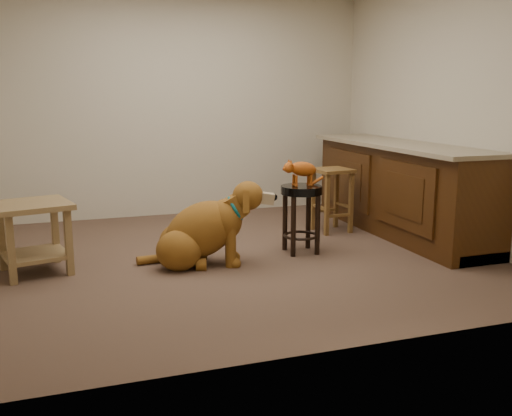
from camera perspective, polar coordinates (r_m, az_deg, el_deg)
name	(u,v)px	position (r m, az deg, el deg)	size (l,w,h in m)	color
floor	(227,257)	(5.09, -2.87, -4.93)	(4.50, 4.00, 0.01)	#4E392B
room_shell	(225,63)	(4.89, -3.07, 14.27)	(4.54, 4.04, 2.62)	#C2B69C
cabinet_run	(400,191)	(6.06, 14.23, 1.64)	(0.70, 2.56, 0.94)	#41230B
padded_stool	(301,205)	(5.16, 4.55, 0.27)	(0.38, 0.38, 0.62)	black
wood_stool	(332,199)	(6.01, 7.59, 0.89)	(0.39, 0.39, 0.66)	brown
side_table	(33,227)	(4.90, -21.37, -1.77)	(0.67, 0.67, 0.58)	brown
golden_retriever	(203,232)	(4.83, -5.37, -2.37)	(1.16, 0.68, 0.76)	brown
tabby_kitten	(301,170)	(5.11, 4.50, 3.82)	(0.43, 0.15, 0.27)	#9C420F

